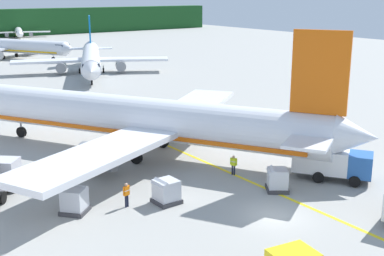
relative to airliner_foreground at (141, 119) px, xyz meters
name	(u,v)px	position (x,y,z in m)	size (l,w,h in m)	color
ground	(34,99)	(0.43, 30.93, -3.49)	(240.00, 320.00, 0.20)	#999993
airliner_foreground	(141,119)	(0.00, 0.00, 0.00)	(31.83, 37.50, 11.90)	silver
airliner_mid_apron	(91,58)	(16.78, 47.13, -0.56)	(27.60, 32.75, 9.94)	silver
airliner_far_taxiway	(12,46)	(11.80, 78.30, -0.66)	(25.66, 30.24, 9.57)	silver
airliner_distant	(19,31)	(30.05, 131.61, -1.39)	(20.16, 24.14, 7.01)	white
service_truck_catering	(332,163)	(9.07, -14.73, -1.95)	(5.26, 6.29, 2.48)	#2659A5
cargo_container_near	(277,180)	(3.77, -13.91, -2.51)	(2.26, 2.26, 1.86)	#333338
cargo_container_mid	(166,192)	(-4.33, -10.94, -2.52)	(1.79, 1.79, 1.86)	#333338
cargo_container_far	(75,200)	(-10.30, -8.66, -2.51)	(2.39, 2.39, 1.87)	#333338
crew_loader_left	(126,193)	(-6.97, -9.91, -2.33)	(0.61, 0.35, 1.79)	#191E33
crew_loader_right	(234,164)	(3.33, -9.31, -2.40)	(0.40, 0.57, 1.68)	#191E33
apron_guide_line	(200,160)	(3.42, -4.51, -3.39)	(0.30, 60.00, 0.01)	yellow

